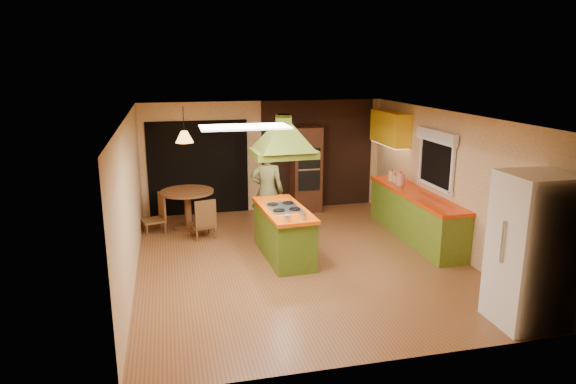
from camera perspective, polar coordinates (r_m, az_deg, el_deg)
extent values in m
plane|color=brown|center=(9.00, 1.36, -7.52)|extent=(6.50, 6.50, 0.00)
plane|color=beige|center=(11.72, -2.62, 3.98)|extent=(5.50, 0.00, 5.50)
plane|color=beige|center=(5.68, 9.79, -7.56)|extent=(5.50, 0.00, 5.50)
plane|color=beige|center=(8.37, -17.12, -0.83)|extent=(0.00, 6.50, 6.50)
plane|color=beige|center=(9.67, 17.38, 1.12)|extent=(0.00, 6.50, 6.50)
plane|color=silver|center=(8.40, 1.46, 8.52)|extent=(6.50, 6.50, 0.00)
cube|color=#381E14|center=(11.99, 3.30, 4.21)|extent=(2.64, 0.03, 2.50)
cube|color=black|center=(11.56, -9.92, 2.63)|extent=(2.20, 0.03, 2.10)
cube|color=olive|center=(10.24, 13.91, -2.68)|extent=(0.58, 3.00, 0.86)
cube|color=#E53807|center=(10.12, 14.07, -0.18)|extent=(0.62, 3.05, 0.06)
cube|color=yellow|center=(11.39, 11.26, 6.99)|extent=(0.34, 1.40, 0.70)
cube|color=black|center=(9.93, 16.21, 3.32)|extent=(0.03, 1.16, 0.96)
cube|color=white|center=(9.83, 16.14, 6.00)|extent=(0.10, 1.35, 0.22)
cube|color=white|center=(7.01, -4.81, 7.21)|extent=(1.20, 0.60, 0.03)
cube|color=#52751D|center=(8.98, -0.48, -4.72)|extent=(0.76, 1.75, 0.84)
cube|color=#E95207|center=(8.85, -0.48, -1.97)|extent=(0.82, 1.83, 0.06)
cube|color=silver|center=(8.84, -0.48, -1.74)|extent=(0.56, 0.78, 0.02)
cube|color=#536318|center=(8.62, -0.50, 4.31)|extent=(1.07, 0.80, 0.12)
pyramid|color=#536318|center=(8.55, -0.50, 7.67)|extent=(1.07, 0.80, 0.45)
cube|color=#536318|center=(8.54, -0.50, 8.16)|extent=(0.22, 0.22, 0.14)
imported|color=brown|center=(10.01, -2.34, 0.06)|extent=(0.74, 0.59, 1.77)
cube|color=white|center=(7.28, 25.42, -5.87)|extent=(0.84, 0.79, 2.01)
cube|color=#4F2819|center=(11.68, 1.98, 2.55)|extent=(0.64, 0.58, 1.94)
cube|color=black|center=(11.34, 2.39, 3.73)|extent=(0.50, 0.02, 0.45)
cube|color=black|center=(11.44, 2.37, 1.27)|extent=(0.50, 0.02, 0.45)
cylinder|color=brown|center=(10.62, -11.15, 0.04)|extent=(1.08, 1.08, 0.05)
cylinder|color=brown|center=(10.72, -11.05, -1.91)|extent=(0.14, 0.14, 0.75)
cylinder|color=brown|center=(10.83, -10.96, -3.82)|extent=(0.60, 0.60, 0.05)
cone|color=#FF9E3F|center=(10.41, -11.44, 6.04)|extent=(0.41, 0.41, 0.23)
cylinder|color=beige|center=(10.59, 12.38, 1.40)|extent=(0.18, 0.18, 0.25)
cylinder|color=#FBE8CA|center=(10.96, 11.46, 1.75)|extent=(0.16, 0.16, 0.20)
cylinder|color=beige|center=(10.80, 11.85, 1.40)|extent=(0.13, 0.13, 0.14)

